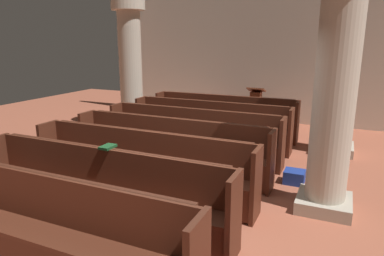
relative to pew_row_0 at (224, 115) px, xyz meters
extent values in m
plane|color=#AD5B42|center=(0.69, -3.98, -0.52)|extent=(19.20, 19.20, 0.00)
cube|color=beige|center=(0.69, 2.10, 1.73)|extent=(10.00, 0.16, 4.50)
cube|color=#562819|center=(0.00, -0.03, -0.07)|extent=(3.51, 0.38, 0.05)
cube|color=#562819|center=(0.00, 0.14, 0.21)|extent=(3.51, 0.04, 0.52)
cube|color=#492215|center=(0.00, 0.19, 0.46)|extent=(3.37, 0.06, 0.02)
cube|color=#4E2416|center=(-1.79, -0.03, -0.03)|extent=(0.06, 0.44, 0.99)
cube|color=#4E2416|center=(1.79, -0.03, -0.03)|extent=(0.06, 0.44, 0.99)
cube|color=#522618|center=(0.00, -0.20, -0.30)|extent=(3.51, 0.03, 0.41)
cube|color=#562819|center=(0.00, -1.00, -0.07)|extent=(3.51, 0.38, 0.05)
cube|color=#562819|center=(0.00, -0.83, 0.21)|extent=(3.51, 0.04, 0.52)
cube|color=#492215|center=(0.00, -0.79, 0.46)|extent=(3.37, 0.06, 0.02)
cube|color=#4E2416|center=(-1.79, -1.00, -0.03)|extent=(0.06, 0.44, 0.99)
cube|color=#4E2416|center=(1.79, -1.00, -0.03)|extent=(0.06, 0.44, 0.99)
cube|color=#522618|center=(0.00, -1.18, -0.30)|extent=(3.51, 0.03, 0.41)
cube|color=#562819|center=(0.00, -1.97, -0.07)|extent=(3.51, 0.38, 0.05)
cube|color=#562819|center=(0.00, -1.81, 0.21)|extent=(3.51, 0.04, 0.52)
cube|color=#492215|center=(0.00, -1.76, 0.46)|extent=(3.37, 0.06, 0.02)
cube|color=#4E2416|center=(-1.79, -1.97, -0.03)|extent=(0.06, 0.44, 0.99)
cube|color=#4E2416|center=(1.79, -1.97, -0.03)|extent=(0.06, 0.44, 0.99)
cube|color=#522618|center=(0.00, -2.15, -0.30)|extent=(3.51, 0.03, 0.41)
cube|color=#562819|center=(0.00, -2.94, -0.07)|extent=(3.51, 0.38, 0.05)
cube|color=#562819|center=(0.00, -2.78, 0.21)|extent=(3.51, 0.04, 0.52)
cube|color=#492215|center=(0.00, -2.73, 0.46)|extent=(3.37, 0.06, 0.02)
cube|color=#4E2416|center=(-1.79, -2.94, -0.03)|extent=(0.06, 0.44, 0.99)
cube|color=#4E2416|center=(1.79, -2.94, -0.03)|extent=(0.06, 0.44, 0.99)
cube|color=#522618|center=(0.00, -3.12, -0.30)|extent=(3.51, 0.03, 0.41)
cube|color=#562819|center=(0.00, -3.92, -0.07)|extent=(3.51, 0.38, 0.05)
cube|color=#562819|center=(0.00, -3.75, 0.21)|extent=(3.51, 0.04, 0.52)
cube|color=#492215|center=(0.00, -3.70, 0.46)|extent=(3.37, 0.06, 0.02)
cube|color=#4E2416|center=(-1.79, -3.92, -0.03)|extent=(0.06, 0.44, 0.99)
cube|color=#4E2416|center=(1.79, -3.92, -0.03)|extent=(0.06, 0.44, 0.99)
cube|color=#522618|center=(0.00, -4.09, -0.30)|extent=(3.51, 0.03, 0.41)
cube|color=#562819|center=(0.00, -4.89, -0.07)|extent=(3.51, 0.38, 0.05)
cube|color=#562819|center=(0.00, -4.72, 0.21)|extent=(3.51, 0.04, 0.52)
cube|color=#492215|center=(0.00, -4.67, 0.46)|extent=(3.37, 0.06, 0.02)
cube|color=#4E2416|center=(1.79, -4.89, -0.03)|extent=(0.06, 0.44, 0.99)
cube|color=#522618|center=(0.00, -5.06, -0.30)|extent=(3.51, 0.03, 0.41)
cube|color=#562819|center=(0.00, -5.86, -0.07)|extent=(3.51, 0.38, 0.05)
cube|color=#562819|center=(0.00, -5.69, 0.21)|extent=(3.51, 0.04, 0.52)
cube|color=#492215|center=(0.00, -5.64, 0.46)|extent=(3.37, 0.06, 0.02)
cube|color=#B6AD9A|center=(2.60, -0.37, -0.43)|extent=(0.81, 0.81, 0.18)
cylinder|color=beige|center=(2.60, -0.37, 1.11)|extent=(0.60, 0.60, 2.91)
cube|color=#B6AD9A|center=(-2.55, -0.25, -0.43)|extent=(0.81, 0.81, 0.18)
cylinder|color=beige|center=(-2.55, -0.25, 1.11)|extent=(0.60, 0.60, 2.91)
cylinder|color=beige|center=(-2.55, -0.25, 2.71)|extent=(0.87, 0.87, 0.30)
cube|color=#B6AD9A|center=(2.60, -3.22, -0.43)|extent=(0.73, 0.73, 0.18)
cylinder|color=beige|center=(2.60, -3.22, 1.11)|extent=(0.54, 0.54, 2.91)
cube|color=#562B1A|center=(0.47, 1.35, -0.49)|extent=(0.45, 0.45, 0.06)
cube|color=brown|center=(0.47, 1.35, -0.05)|extent=(0.28, 0.28, 0.95)
cube|color=brown|center=(0.47, 1.35, 0.49)|extent=(0.48, 0.35, 0.15)
cube|color=#194723|center=(0.04, -4.68, 0.48)|extent=(0.14, 0.22, 0.03)
cube|color=navy|center=(2.09, -2.45, -0.41)|extent=(0.33, 0.31, 0.22)
camera|label=1|loc=(2.72, -8.07, 1.78)|focal=32.33mm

